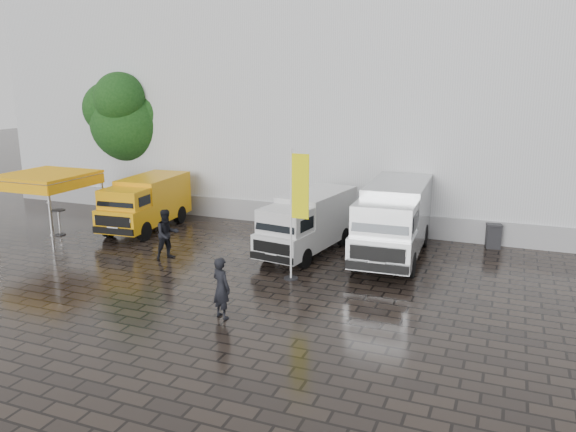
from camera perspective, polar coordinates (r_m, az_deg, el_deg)
name	(u,v)px	position (r m, az deg, el deg)	size (l,w,h in m)	color
ground	(293,290)	(18.51, 0.55, -7.55)	(120.00, 120.00, 0.00)	black
exhibition_hall	(434,93)	(32.37, 14.64, 12.00)	(44.00, 16.00, 12.00)	silver
hall_plinth	(401,225)	(25.18, 11.45, -0.86)	(44.00, 0.15, 1.00)	gray
van_yellow	(146,204)	(26.35, -14.26, 1.15)	(1.97, 5.11, 2.36)	orange
van_white	(308,224)	(22.08, 2.03, -0.84)	(1.80, 5.40, 2.34)	silver
van_silver	(393,222)	(21.81, 10.67, -0.61)	(2.17, 6.50, 2.82)	#A6A8AB
canopy_tent	(46,177)	(25.96, -23.39, 3.62)	(3.32, 3.32, 2.85)	silver
flagpole	(296,209)	(18.76, 0.82, 0.74)	(0.88, 0.50, 4.54)	black
tree	(130,118)	(31.41, -15.77, 9.58)	(4.11, 4.17, 7.38)	black
cocktail_table	(59,222)	(26.76, -22.22, -0.60)	(0.60, 0.60, 1.14)	black
wheelie_bin	(493,236)	(24.42, 20.14, -1.90)	(0.60, 0.60, 0.99)	black
person_front	(221,288)	(16.29, -6.79, -7.25)	(0.66, 0.43, 1.81)	black
person_tent	(167,234)	(21.91, -12.17, -1.82)	(0.94, 0.73, 1.93)	black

